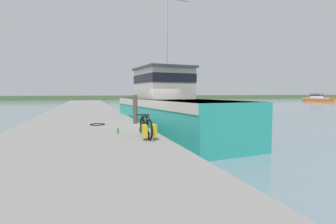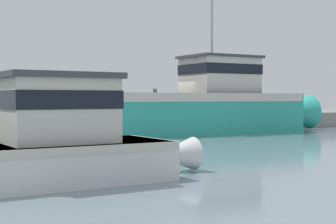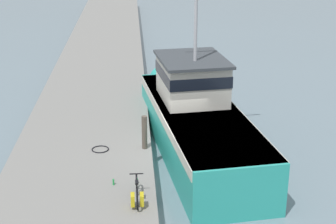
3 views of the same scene
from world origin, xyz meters
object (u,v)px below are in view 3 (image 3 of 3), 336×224
bicycle_touring (137,193)px  water_bottle_on_curb (137,181)px  mooring_post (145,132)px  water_bottle_by_bike (113,182)px  fishing_boat_main (195,116)px

bicycle_touring → water_bottle_on_curb: (0.01, 1.25, -0.23)m
mooring_post → water_bottle_by_bike: mooring_post is taller
water_bottle_by_bike → water_bottle_on_curb: bearing=2.8°
fishing_boat_main → mooring_post: 2.89m
mooring_post → water_bottle_by_bike: size_ratio=6.28×
fishing_boat_main → mooring_post: (-2.19, -1.88, 0.10)m
mooring_post → water_bottle_by_bike: 3.13m
fishing_boat_main → water_bottle_on_curb: (-2.53, -4.71, -0.47)m
mooring_post → water_bottle_by_bike: bearing=-111.4°
water_bottle_by_bike → mooring_post: bearing=68.6°
fishing_boat_main → water_bottle_by_bike: size_ratio=60.99×
mooring_post → water_bottle_on_curb: (-0.34, -2.83, -0.57)m
bicycle_touring → fishing_boat_main: bearing=66.6°
bicycle_touring → water_bottle_by_bike: 1.45m
mooring_post → water_bottle_on_curb: 2.90m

